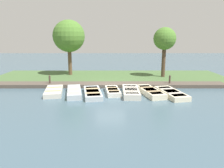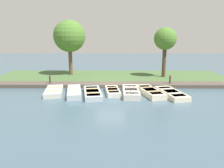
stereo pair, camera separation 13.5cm
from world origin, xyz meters
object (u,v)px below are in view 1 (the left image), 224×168
Objects in this scene: park_tree_left at (165,40)px; rowboat_1 at (74,92)px; rowboat_6 at (171,93)px; rowboat_5 at (150,92)px; mooring_post_far at (170,81)px; rowboat_2 at (93,93)px; rowboat_4 at (131,92)px; park_tree_far_left at (69,36)px; rowboat_3 at (113,91)px; mooring_post_near at (50,81)px; rowboat_0 at (54,91)px.

rowboat_1 is at bearing -52.31° from park_tree_left.
rowboat_5 is at bearing -114.55° from rowboat_6.
rowboat_2 is at bearing -66.20° from mooring_post_far.
rowboat_1 is at bearing -102.72° from rowboat_5.
rowboat_4 is 8.35m from park_tree_left.
park_tree_far_left reaches higher than rowboat_2.
rowboat_3 is (-0.33, 2.94, -0.02)m from rowboat_1.
rowboat_1 reaches higher than rowboat_6.
rowboat_5 is 0.98× the size of rowboat_6.
rowboat_4 is (0.34, 1.38, 0.04)m from rowboat_3.
mooring_post_far is (0.00, 10.52, 0.00)m from mooring_post_near.
rowboat_1 is 2.96m from rowboat_3.
rowboat_4 is 3.37× the size of mooring_post_near.
rowboat_4 is 0.94× the size of rowboat_5.
rowboat_3 is 1.43m from rowboat_4.
rowboat_0 is 0.63× the size of park_tree_left.
rowboat_6 is at bearing 73.39° from mooring_post_near.
park_tree_far_left is (-7.24, -4.63, 4.15)m from rowboat_3.
rowboat_2 is at bearing -101.81° from rowboat_6.
rowboat_0 is 0.89× the size of rowboat_5.
park_tree_far_left is at bearing -153.62° from rowboat_3.
rowboat_6 is 7.72m from park_tree_left.
park_tree_far_left is at bearing -148.39° from rowboat_5.
park_tree_far_left is 9.96m from park_tree_left.
mooring_post_far reaches higher than rowboat_1.
rowboat_6 is (0.29, 2.98, -0.03)m from rowboat_4.
rowboat_2 is 4.94m from mooring_post_near.
park_tree_far_left is (-7.58, -6.01, 4.11)m from rowboat_4.
rowboat_3 is (-0.56, 1.52, -0.00)m from rowboat_2.
rowboat_5 is 0.71× the size of park_tree_left.
rowboat_1 reaches higher than rowboat_3.
rowboat_4 is (-0.22, 2.90, 0.04)m from rowboat_2.
rowboat_6 is at bearing 48.82° from park_tree_far_left.
rowboat_2 is 10.18m from park_tree_left.
rowboat_1 is 1.44m from rowboat_2.
rowboat_1 reaches higher than rowboat_0.
rowboat_0 is at bearing -76.01° from mooring_post_far.
rowboat_5 is 3.38m from mooring_post_far.
rowboat_1 is 0.60× the size of park_tree_far_left.
mooring_post_far is (-2.66, 3.62, 0.30)m from rowboat_4.
rowboat_0 is 0.54× the size of park_tree_far_left.
park_tree_far_left is at bearing -177.54° from rowboat_1.
rowboat_5 reaches higher than rowboat_0.
park_tree_left is (-3.69, 0.25, 3.49)m from mooring_post_far.
rowboat_6 is at bearing -12.16° from mooring_post_far.
rowboat_2 is at bearing -45.87° from park_tree_left.
park_tree_far_left is (-7.80, -3.11, 4.14)m from rowboat_2.
rowboat_2 is 0.98× the size of rowboat_6.
rowboat_0 is at bearing -108.09° from rowboat_2.
mooring_post_far is 5.09m from park_tree_left.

